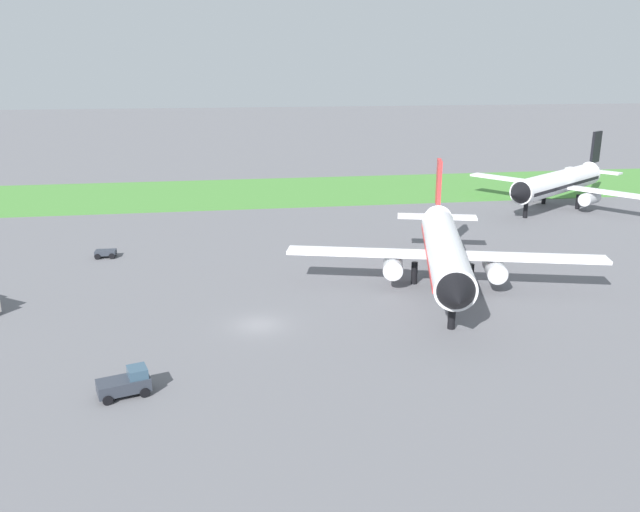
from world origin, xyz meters
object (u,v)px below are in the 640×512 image
airplane_midfield_jet (445,250)px  pushback_tug_midfield (126,383)px  airplane_parked_jet_far (560,182)px  baggage_cart_near_gate (106,253)px

airplane_midfield_jet → pushback_tug_midfield: size_ratio=8.11×
airplane_midfield_jet → airplane_parked_jet_far: 47.24m
airplane_midfield_jet → baggage_cart_near_gate: bearing=-99.5°
airplane_parked_jet_far → baggage_cart_near_gate: 70.84m
airplane_midfield_jet → pushback_tug_midfield: airplane_midfield_jet is taller
baggage_cart_near_gate → pushback_tug_midfield: pushback_tug_midfield is taller
baggage_cart_near_gate → pushback_tug_midfield: (6.79, -35.29, 0.34)m
airplane_midfield_jet → airplane_parked_jet_far: airplane_midfield_jet is taller
airplane_parked_jet_far → pushback_tug_midfield: 81.46m
airplane_midfield_jet → airplane_parked_jet_far: bearing=153.0°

